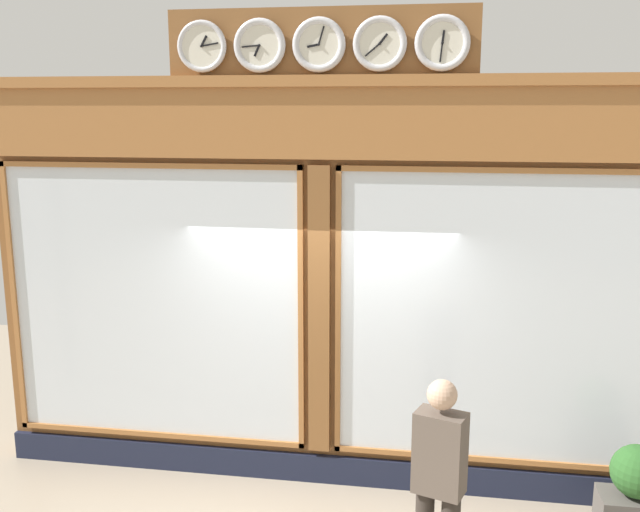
# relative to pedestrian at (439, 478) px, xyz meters

# --- Properties ---
(shop_facade) EXTENTS (6.54, 0.42, 4.43)m
(shop_facade) POSITION_rel_pedestrian_xyz_m (1.12, -1.60, 1.05)
(shop_facade) COLOR brown
(shop_facade) RESTS_ON ground_plane
(pedestrian) EXTENTS (0.41, 0.33, 1.69)m
(pedestrian) POSITION_rel_pedestrian_xyz_m (0.00, 0.00, 0.00)
(pedestrian) COLOR #312A24
(pedestrian) RESTS_ON ground_plane
(planter_shrub) EXTENTS (0.43, 0.43, 0.43)m
(planter_shrub) POSITION_rel_pedestrian_xyz_m (-1.58, -0.71, -0.19)
(planter_shrub) COLOR #285623
(planter_shrub) RESTS_ON planter_box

